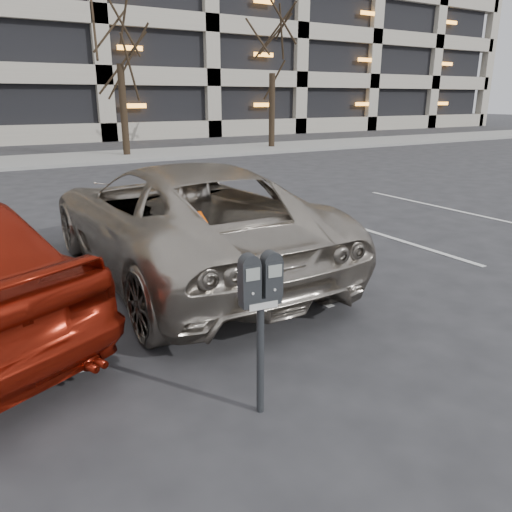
% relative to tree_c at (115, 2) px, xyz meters
% --- Properties ---
extents(ground, '(140.00, 140.00, 0.00)m').
position_rel_tree_c_xyz_m(ground, '(-4.00, -16.00, -5.75)').
color(ground, '#28282B').
rests_on(ground, ground).
extents(sidewalk, '(80.00, 4.00, 0.12)m').
position_rel_tree_c_xyz_m(sidewalk, '(-4.00, 0.00, -5.69)').
color(sidewalk, gray).
rests_on(sidewalk, ground).
extents(stall_lines, '(16.90, 5.20, 0.00)m').
position_rel_tree_c_xyz_m(stall_lines, '(-5.40, -13.70, -5.74)').
color(stall_lines, silver).
rests_on(stall_lines, ground).
extents(tree_c, '(3.50, 3.50, 7.96)m').
position_rel_tree_c_xyz_m(tree_c, '(0.00, 0.00, 0.00)').
color(tree_c, black).
rests_on(tree_c, ground).
extents(tree_d, '(3.32, 3.32, 7.55)m').
position_rel_tree_c_xyz_m(tree_d, '(7.00, 0.00, -0.29)').
color(tree_d, black).
rests_on(tree_d, ground).
extents(parking_meter, '(0.33, 0.16, 1.25)m').
position_rel_tree_c_xyz_m(parking_meter, '(-4.35, -17.59, -4.79)').
color(parking_meter, black).
rests_on(parking_meter, ground).
extents(suv_silver, '(2.52, 5.42, 1.51)m').
position_rel_tree_c_xyz_m(suv_silver, '(-3.56, -14.22, -5.00)').
color(suv_silver, '#A79C8E').
rests_on(suv_silver, ground).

